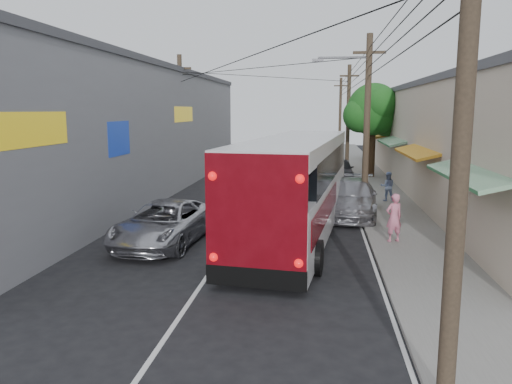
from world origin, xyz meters
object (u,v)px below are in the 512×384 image
jeepney (165,223)px  parked_car_mid (340,169)px  pedestrian_far (388,186)px  pedestrian_near (394,218)px  parked_car_far (327,160)px  coach_bus (297,185)px  parked_suv (351,198)px

jeepney → parked_car_mid: bearing=73.8°
parked_car_mid → pedestrian_far: pedestrian_far is taller
pedestrian_near → pedestrian_far: bearing=-120.8°
pedestrian_far → pedestrian_near: bearing=86.4°
jeepney → parked_car_far: parked_car_far is taller
coach_bus → pedestrian_near: 3.74m
pedestrian_far → coach_bus: bearing=61.5°
parked_suv → pedestrian_near: (1.22, -4.85, 0.16)m
parked_car_mid → parked_car_far: size_ratio=0.90×
jeepney → parked_suv: (6.89, 5.76, 0.07)m
parked_suv → parked_car_far: parked_suv is taller
parked_suv → parked_car_mid: parked_suv is taller
pedestrian_near → parked_suv: bearing=-100.8°
parked_car_far → pedestrian_near: pedestrian_near is taller
parked_suv → pedestrian_near: 5.00m
parked_car_mid → parked_car_far: 5.94m
jeepney → pedestrian_near: (8.11, 0.91, 0.23)m
parked_car_far → coach_bus: bearing=-99.5°
jeepney → parked_car_far: 24.36m
parked_suv → parked_car_mid: bearing=95.4°
coach_bus → pedestrian_far: (4.34, 7.29, -1.06)m
parked_suv → coach_bus: bearing=-114.9°
jeepney → parked_car_mid: 18.99m
parked_car_far → pedestrian_near: size_ratio=2.75×
coach_bus → pedestrian_near: coach_bus is taller
parked_car_mid → pedestrian_near: (1.22, -16.79, 0.25)m
parked_suv → parked_car_far: size_ratio=1.19×
parked_car_mid → parked_car_far: parked_car_far is taller
pedestrian_far → jeepney: bearing=47.9°
jeepney → parked_car_mid: jeepney is taller
parked_car_far → pedestrian_far: bearing=-84.4°
parked_suv → pedestrian_far: parked_suv is taller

